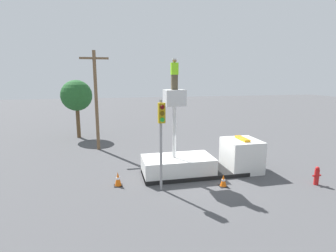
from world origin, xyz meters
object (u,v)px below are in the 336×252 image
traffic_cone_rear (118,179)px  utility_pole (96,97)px  traffic_light_pole (161,127)px  fire_hydrant (317,176)px  tree_left_bg (76,96)px  traffic_cone_curbside (223,181)px  worker (174,74)px  bucket_truck (204,160)px

traffic_cone_rear → utility_pole: bearing=99.6°
traffic_light_pole → fire_hydrant: traffic_light_pole is taller
utility_pole → traffic_cone_rear: bearing=-80.4°
tree_left_bg → utility_pole: size_ratio=0.71×
utility_pole → traffic_light_pole: bearing=-68.4°
traffic_cone_rear → traffic_cone_curbside: 5.75m
worker → utility_pole: bearing=123.6°
traffic_light_pole → bucket_truck: bearing=31.8°
bucket_truck → tree_left_bg: size_ratio=1.31×
traffic_cone_curbside → utility_pole: 12.09m
traffic_cone_rear → tree_left_bg: bearing=104.9°
utility_pole → tree_left_bg: bearing=112.9°
worker → traffic_light_pole: 3.44m
worker → utility_pole: utility_pole is taller
traffic_cone_rear → tree_left_bg: (-3.36, 12.61, 3.69)m
worker → fire_hydrant: size_ratio=1.67×
tree_left_bg → bucket_truck: bearing=-53.9°
traffic_cone_curbside → tree_left_bg: bearing=122.7°
traffic_light_pole → traffic_cone_curbside: 4.58m
bucket_truck → traffic_cone_curbside: 2.19m
bucket_truck → traffic_cone_rear: size_ratio=9.16×
worker → tree_left_bg: size_ratio=0.31×
fire_hydrant → traffic_cone_curbside: bearing=170.1°
fire_hydrant → traffic_cone_rear: size_ratio=1.31×
bucket_truck → worker: bearing=180.0°
bucket_truck → tree_left_bg: (-8.62, 11.84, 3.20)m
worker → traffic_light_pole: size_ratio=0.37×
traffic_cone_curbside → utility_pole: bearing=127.2°
traffic_light_pole → utility_pole: bearing=111.6°
fire_hydrant → traffic_cone_rear: bearing=168.4°
bucket_truck → traffic_cone_curbside: size_ratio=11.06×
traffic_cone_curbside → tree_left_bg: tree_left_bg is taller
fire_hydrant → utility_pole: utility_pole is taller
traffic_light_pole → traffic_cone_curbside: size_ratio=7.22×
tree_left_bg → fire_hydrant: bearing=-46.5°
worker → tree_left_bg: (-6.70, 11.84, -1.96)m
bucket_truck → traffic_cone_rear: (-5.26, -0.77, -0.50)m
utility_pole → bucket_truck: bearing=-46.8°
bucket_truck → utility_pole: 10.20m
traffic_cone_rear → traffic_cone_curbside: bearing=-13.2°
traffic_cone_curbside → utility_pole: utility_pole is taller
bucket_truck → tree_left_bg: tree_left_bg is taller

